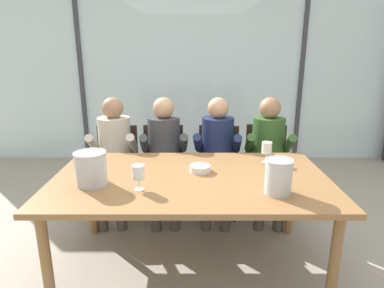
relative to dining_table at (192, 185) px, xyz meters
name	(u,v)px	position (x,y,z in m)	size (l,w,h in m)	color
ground	(192,207)	(0.00, 1.00, -0.69)	(14.00, 14.00, 0.00)	#9E9384
window_glass_panel	(193,74)	(0.00, 2.71, 0.61)	(7.23, 0.03, 2.60)	silver
window_mullion_left	(83,74)	(-1.63, 2.69, 0.61)	(0.06, 0.06, 2.60)	#38383D
window_mullion_right	(303,74)	(1.63, 2.69, 0.61)	(0.06, 0.06, 2.60)	#38383D
hillside_vineyard	(193,76)	(0.00, 6.28, 0.31)	(13.23, 2.40, 1.99)	#568942
dining_table	(192,185)	(0.00, 0.00, 0.00)	(2.03, 1.16, 0.76)	olive
chair_near_curtain	(118,162)	(-0.78, 0.99, -0.16)	(0.45, 0.45, 0.89)	#332319
chair_left_of_center	(165,161)	(-0.29, 1.01, -0.16)	(0.45, 0.45, 0.89)	#332319
chair_center	(219,162)	(0.28, 0.99, -0.16)	(0.49, 0.49, 0.89)	#332319
chair_right_of_center	(267,161)	(0.79, 1.02, -0.16)	(0.50, 0.50, 0.89)	#332319
person_beige_jumper	(115,150)	(-0.77, 0.85, 0.01)	(0.48, 0.62, 1.21)	#B7AD9E
person_charcoal_jacket	(166,150)	(-0.26, 0.85, 0.01)	(0.48, 0.63, 1.21)	#38383D
person_navy_polo	(219,150)	(0.26, 0.85, 0.01)	(0.49, 0.63, 1.21)	#192347
person_olive_shirt	(270,150)	(0.77, 0.85, 0.01)	(0.49, 0.63, 1.21)	#2D5123
ice_bucket_primary	(280,176)	(0.57, -0.29, 0.19)	(0.18, 0.18, 0.23)	#B7B7BC
ice_bucket_secondary	(92,168)	(-0.69, -0.14, 0.19)	(0.22, 0.22, 0.24)	#B7B7BC
tasting_bowl	(201,168)	(0.07, 0.10, 0.09)	(0.16, 0.16, 0.05)	silver
wine_glass_by_left_taster	(268,149)	(0.63, 0.32, 0.19)	(0.08, 0.08, 0.17)	silver
wine_glass_near_bucket	(140,173)	(-0.34, -0.23, 0.19)	(0.08, 0.08, 0.17)	silver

